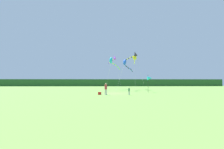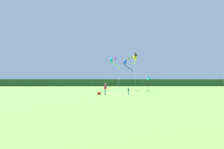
# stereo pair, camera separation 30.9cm
# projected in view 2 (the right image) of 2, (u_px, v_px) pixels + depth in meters

# --- Properties ---
(ground_plane) EXTENTS (120.00, 120.00, 0.00)m
(ground_plane) POSITION_uv_depth(u_px,v_px,m) (113.00, 93.00, 25.19)
(ground_plane) COLOR #6B9E42
(distant_treeline) EXTENTS (108.00, 3.58, 3.27)m
(distant_treeline) POSITION_uv_depth(u_px,v_px,m) (110.00, 83.00, 70.20)
(distant_treeline) COLOR #234C23
(distant_treeline) RESTS_ON ground
(person_adult) EXTENTS (0.39, 0.39, 1.78)m
(person_adult) POSITION_uv_depth(u_px,v_px,m) (105.00, 88.00, 22.44)
(person_adult) COLOR silver
(person_adult) RESTS_ON ground
(person_child) EXTENTS (0.26, 0.26, 1.18)m
(person_child) POSITION_uv_depth(u_px,v_px,m) (128.00, 91.00, 22.02)
(person_child) COLOR silver
(person_child) RESTS_ON ground
(cooler_box) EXTENTS (0.50, 0.39, 0.42)m
(cooler_box) POSITION_uv_depth(u_px,v_px,m) (99.00, 93.00, 22.72)
(cooler_box) COLOR red
(cooler_box) RESTS_ON ground
(banner_flag_pole) EXTENTS (0.90, 0.70, 3.27)m
(banner_flag_pole) POSITION_uv_depth(u_px,v_px,m) (150.00, 78.00, 27.64)
(banner_flag_pole) COLOR black
(banner_flag_pole) RESTS_ON ground
(kite_yellow) EXTENTS (1.19, 6.69, 8.88)m
(kite_yellow) POSITION_uv_depth(u_px,v_px,m) (135.00, 58.00, 37.98)
(kite_yellow) COLOR #B2B2B2
(kite_yellow) RESTS_ON ground
(kite_purple) EXTENTS (3.36, 6.75, 9.56)m
(kite_purple) POSITION_uv_depth(u_px,v_px,m) (114.00, 58.00, 41.48)
(kite_purple) COLOR #B2B2B2
(kite_purple) RESTS_ON ground
(kite_cyan) EXTENTS (4.11, 6.83, 8.27)m
(kite_cyan) POSITION_uv_depth(u_px,v_px,m) (112.00, 62.00, 37.36)
(kite_cyan) COLOR #B2B2B2
(kite_cyan) RESTS_ON ground
(kite_blue) EXTENTS (5.03, 8.88, 7.24)m
(kite_blue) POSITION_uv_depth(u_px,v_px,m) (126.00, 64.00, 33.98)
(kite_blue) COLOR #B2B2B2
(kite_blue) RESTS_ON ground
(kite_black) EXTENTS (4.16, 4.82, 9.80)m
(kite_black) POSITION_uv_depth(u_px,v_px,m) (135.00, 54.00, 37.27)
(kite_black) COLOR #B2B2B2
(kite_black) RESTS_ON ground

